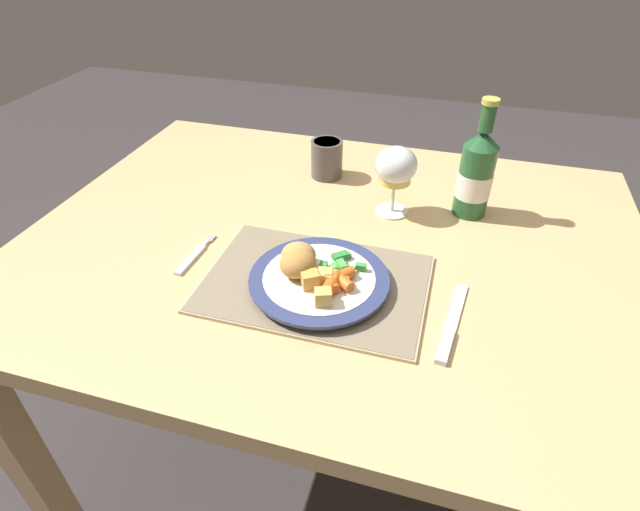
{
  "coord_description": "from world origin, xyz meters",
  "views": [
    {
      "loc": [
        0.2,
        -0.77,
        1.29
      ],
      "look_at": [
        0.01,
        -0.12,
        0.78
      ],
      "focal_mm": 28.0,
      "sensor_mm": 36.0,
      "label": 1
    }
  ],
  "objects_px": {
    "dining_table": "(332,276)",
    "bottle": "(476,174)",
    "dinner_plate": "(319,281)",
    "table_knife": "(450,328)",
    "drinking_cup": "(327,158)",
    "wine_glass": "(396,168)",
    "fork": "(193,256)"
  },
  "relations": [
    {
      "from": "dining_table",
      "to": "drinking_cup",
      "type": "height_order",
      "value": "drinking_cup"
    },
    {
      "from": "dinner_plate",
      "to": "bottle",
      "type": "height_order",
      "value": "bottle"
    },
    {
      "from": "dinner_plate",
      "to": "drinking_cup",
      "type": "xyz_separation_m",
      "value": [
        -0.1,
        0.39,
        0.03
      ]
    },
    {
      "from": "dinner_plate",
      "to": "table_knife",
      "type": "height_order",
      "value": "dinner_plate"
    },
    {
      "from": "fork",
      "to": "table_knife",
      "type": "bearing_deg",
      "value": -6.86
    },
    {
      "from": "bottle",
      "to": "drinking_cup",
      "type": "distance_m",
      "value": 0.34
    },
    {
      "from": "table_knife",
      "to": "wine_glass",
      "type": "distance_m",
      "value": 0.36
    },
    {
      "from": "dining_table",
      "to": "drinking_cup",
      "type": "xyz_separation_m",
      "value": [
        -0.08,
        0.24,
        0.14
      ]
    },
    {
      "from": "dining_table",
      "to": "drinking_cup",
      "type": "relative_size",
      "value": 13.7
    },
    {
      "from": "drinking_cup",
      "to": "bottle",
      "type": "bearing_deg",
      "value": -12.89
    },
    {
      "from": "table_knife",
      "to": "dinner_plate",
      "type": "bearing_deg",
      "value": 170.45
    },
    {
      "from": "dinner_plate",
      "to": "bottle",
      "type": "xyz_separation_m",
      "value": [
        0.23,
        0.32,
        0.07
      ]
    },
    {
      "from": "wine_glass",
      "to": "drinking_cup",
      "type": "relative_size",
      "value": 1.68
    },
    {
      "from": "wine_glass",
      "to": "fork",
      "type": "bearing_deg",
      "value": -141.08
    },
    {
      "from": "table_knife",
      "to": "wine_glass",
      "type": "bearing_deg",
      "value": 114.6
    },
    {
      "from": "dinner_plate",
      "to": "table_knife",
      "type": "bearing_deg",
      "value": -9.55
    },
    {
      "from": "dining_table",
      "to": "table_knife",
      "type": "relative_size",
      "value": 6.23
    },
    {
      "from": "bottle",
      "to": "drinking_cup",
      "type": "height_order",
      "value": "bottle"
    },
    {
      "from": "table_knife",
      "to": "drinking_cup",
      "type": "xyz_separation_m",
      "value": [
        -0.32,
        0.43,
        0.04
      ]
    },
    {
      "from": "dining_table",
      "to": "table_knife",
      "type": "bearing_deg",
      "value": -38.76
    },
    {
      "from": "bottle",
      "to": "table_knife",
      "type": "bearing_deg",
      "value": -91.41
    },
    {
      "from": "dinner_plate",
      "to": "wine_glass",
      "type": "height_order",
      "value": "wine_glass"
    },
    {
      "from": "fork",
      "to": "drinking_cup",
      "type": "distance_m",
      "value": 0.41
    },
    {
      "from": "dining_table",
      "to": "bottle",
      "type": "bearing_deg",
      "value": 33.95
    },
    {
      "from": "fork",
      "to": "drinking_cup",
      "type": "bearing_deg",
      "value": 68.62
    },
    {
      "from": "dining_table",
      "to": "table_knife",
      "type": "height_order",
      "value": "table_knife"
    },
    {
      "from": "dining_table",
      "to": "dinner_plate",
      "type": "bearing_deg",
      "value": -83.27
    },
    {
      "from": "dinner_plate",
      "to": "wine_glass",
      "type": "distance_m",
      "value": 0.3
    },
    {
      "from": "dining_table",
      "to": "dinner_plate",
      "type": "relative_size",
      "value": 5.03
    },
    {
      "from": "dinner_plate",
      "to": "drinking_cup",
      "type": "bearing_deg",
      "value": 103.83
    },
    {
      "from": "drinking_cup",
      "to": "table_knife",
      "type": "bearing_deg",
      "value": -53.71
    },
    {
      "from": "dining_table",
      "to": "wine_glass",
      "type": "bearing_deg",
      "value": 52.69
    }
  ]
}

